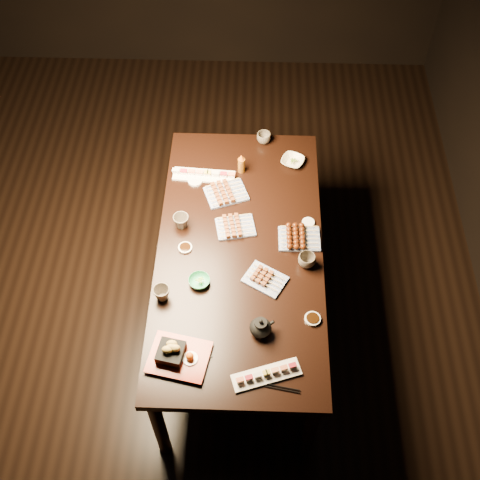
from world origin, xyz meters
The scene contains 23 objects.
ground centered at (0.00, 0.00, 0.00)m, with size 5.00×5.00×0.00m, color black.
dining_table centered at (0.42, -0.15, 0.38)m, with size 0.90×1.80×0.75m, color black.
sushi_platter_near centered at (0.57, -0.87, 0.77)m, with size 0.33×0.09×0.04m, color white, non-canonical shape.
sushi_platter_far centered at (0.19, 0.39, 0.77)m, with size 0.37×0.10×0.04m, color white, non-canonical shape.
yakitori_plate_center centered at (0.39, 0.00, 0.78)m, with size 0.21×0.15×0.05m, color #828EB6, non-canonical shape.
yakitori_plate_right centered at (0.56, -0.34, 0.78)m, with size 0.21×0.15×0.05m, color #828EB6, non-canonical shape.
yakitori_plate_left centered at (0.33, 0.25, 0.78)m, with size 0.23×0.17×0.06m, color #828EB6, non-canonical shape.
tsukune_plate centered at (0.75, -0.07, 0.78)m, with size 0.23×0.17×0.06m, color #828EB6, non-canonical shape.
edamame_bowl_green centered at (0.22, -0.37, 0.77)m, with size 0.11×0.11×0.04m, color #34A061.
edamame_bowl_cream centered at (0.72, 0.51, 0.77)m, with size 0.13×0.13×0.03m, color #F6E8C9.
tempura_tray centered at (0.15, -0.80, 0.80)m, with size 0.28×0.23×0.10m, color black, non-canonical shape.
teacup_near_left centered at (0.04, -0.46, 0.79)m, with size 0.09×0.09×0.08m, color brown.
teacup_mid_right centered at (0.78, -0.23, 0.79)m, with size 0.09×0.09×0.07m, color brown.
teacup_far_left centered at (0.09, 0.01, 0.79)m, with size 0.09×0.09×0.08m, color brown.
teacup_far_right centered at (0.54, 0.69, 0.78)m, with size 0.09×0.09×0.07m, color brown.
teapot centered at (0.54, -0.64, 0.80)m, with size 0.13×0.13×0.11m, color black, non-canonical shape.
condiment_bottle centered at (0.41, 0.44, 0.82)m, with size 0.04×0.04×0.13m, color brown.
sauce_dish_west centered at (0.13, -0.15, 0.76)m, with size 0.08×0.08×0.01m, color white.
sauce_dish_east centered at (0.80, 0.05, 0.76)m, with size 0.07×0.07×0.01m, color white.
sauce_dish_se centered at (0.80, -0.57, 0.76)m, with size 0.08×0.08×0.01m, color white.
sauce_dish_nw centered at (0.14, 0.34, 0.76)m, with size 0.09×0.09×0.02m, color white.
chopsticks_near centered at (0.21, -0.81, 0.75)m, with size 0.21×0.02×0.01m, color black, non-canonical shape.
chopsticks_se centered at (0.62, -0.93, 0.75)m, with size 0.21×0.02×0.01m, color black, non-canonical shape.
Camera 1 is at (0.48, -2.06, 3.40)m, focal length 45.00 mm.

